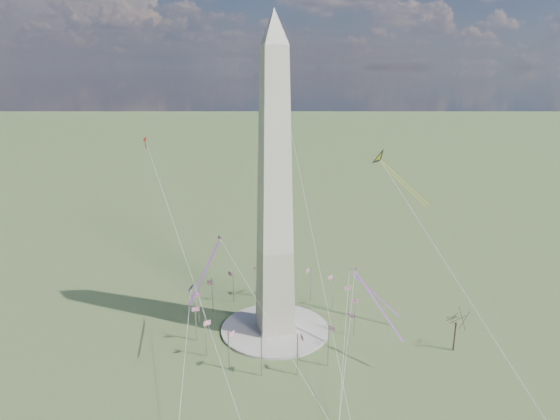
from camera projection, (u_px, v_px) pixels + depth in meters
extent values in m
plane|color=#40592C|center=(275.00, 330.00, 166.80)|extent=(2000.00, 2000.00, 0.00)
cylinder|color=#ABA49D|center=(275.00, 329.00, 166.69)|extent=(36.00, 36.00, 0.80)
pyramid|color=beige|center=(274.00, 26.00, 140.45)|extent=(9.90, 9.90, 10.00)
cylinder|color=silver|center=(348.00, 304.00, 171.32)|extent=(0.36, 0.36, 13.00)
cube|color=#C51A47|center=(347.00, 288.00, 171.07)|extent=(2.40, 0.08, 1.50)
cylinder|color=silver|center=(333.00, 292.00, 180.10)|extent=(0.36, 0.36, 13.00)
cube|color=#C51A47|center=(331.00, 277.00, 179.64)|extent=(2.25, 0.99, 1.50)
cylinder|color=silver|center=(311.00, 284.00, 186.58)|extent=(0.36, 0.36, 13.00)
cube|color=#C51A47|center=(308.00, 270.00, 185.75)|extent=(1.75, 1.75, 1.50)
cylinder|color=silver|center=(285.00, 281.00, 189.78)|extent=(0.36, 0.36, 13.00)
cube|color=#C51A47|center=(282.00, 268.00, 188.49)|extent=(0.99, 2.25, 1.50)
cylinder|color=silver|center=(258.00, 281.00, 189.20)|extent=(0.36, 0.36, 13.00)
cube|color=#C51A47|center=(255.00, 269.00, 187.43)|extent=(0.08, 2.40, 1.50)
cylinder|color=silver|center=(233.00, 286.00, 184.95)|extent=(0.36, 0.36, 13.00)
cube|color=#C51A47|center=(230.00, 274.00, 182.74)|extent=(0.99, 2.25, 1.50)
cylinder|color=silver|center=(213.00, 295.00, 177.66)|extent=(0.36, 0.36, 13.00)
cube|color=#C51A47|center=(210.00, 283.00, 175.12)|extent=(1.75, 1.75, 1.50)
cylinder|color=silver|center=(199.00, 308.00, 168.44)|extent=(0.36, 0.36, 13.00)
cube|color=#C51A47|center=(197.00, 295.00, 165.75)|extent=(2.25, 0.99, 1.50)
cylinder|color=silver|center=(196.00, 322.00, 158.71)|extent=(0.36, 0.36, 13.00)
cube|color=#C51A47|center=(196.00, 309.00, 156.04)|extent=(2.40, 0.08, 1.50)
cylinder|color=silver|center=(206.00, 337.00, 149.93)|extent=(0.36, 0.36, 13.00)
cube|color=#C51A47|center=(207.00, 323.00, 147.48)|extent=(2.25, 0.99, 1.50)
cylinder|color=silver|center=(229.00, 349.00, 143.45)|extent=(0.36, 0.36, 13.00)
cube|color=#C51A47|center=(232.00, 334.00, 141.36)|extent=(1.75, 1.75, 1.50)
cylinder|color=silver|center=(261.00, 356.00, 140.25)|extent=(0.36, 0.36, 13.00)
cube|color=#C51A47|center=(266.00, 339.00, 138.62)|extent=(0.99, 2.25, 1.50)
cylinder|color=silver|center=(297.00, 355.00, 140.83)|extent=(0.36, 0.36, 13.00)
cube|color=#C51A47|center=(302.00, 337.00, 139.68)|extent=(0.08, 2.40, 1.50)
cylinder|color=silver|center=(328.00, 346.00, 145.08)|extent=(0.36, 0.36, 13.00)
cube|color=#C51A47|center=(332.00, 329.00, 144.38)|extent=(0.99, 2.25, 1.50)
cylinder|color=silver|center=(348.00, 333.00, 152.37)|extent=(0.36, 0.36, 13.00)
cube|color=#C51A47|center=(350.00, 316.00, 151.99)|extent=(1.75, 1.75, 1.50)
cylinder|color=silver|center=(354.00, 318.00, 161.59)|extent=(0.36, 0.36, 13.00)
cube|color=#C51A47|center=(355.00, 301.00, 161.37)|extent=(2.25, 0.99, 1.50)
cylinder|color=#45322A|center=(455.00, 337.00, 153.56)|extent=(0.51, 0.51, 9.64)
cube|color=orange|center=(405.00, 183.00, 161.12)|extent=(10.62, 14.15, 12.11)
cube|color=orange|center=(402.00, 184.00, 159.47)|extent=(10.62, 14.15, 12.11)
cube|color=navy|center=(191.00, 288.00, 156.19)|extent=(1.89, 2.76, 2.11)
cube|color=red|center=(192.00, 298.00, 157.14)|extent=(1.92, 2.22, 7.27)
cube|color=red|center=(379.00, 306.00, 147.91)|extent=(6.72, 20.64, 13.39)
cube|color=red|center=(205.00, 272.00, 146.73)|extent=(11.63, 16.65, 12.37)
cube|color=red|center=(375.00, 294.00, 171.44)|extent=(12.92, 14.43, 11.76)
cube|color=red|center=(145.00, 139.00, 167.99)|extent=(1.26, 1.59, 1.52)
cube|color=red|center=(145.00, 144.00, 168.45)|extent=(0.47, 1.33, 3.47)
cube|color=silver|center=(282.00, 87.00, 187.55)|extent=(1.40, 2.00, 1.52)
cube|color=silver|center=(282.00, 91.00, 188.00)|extent=(1.08, 1.13, 3.48)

